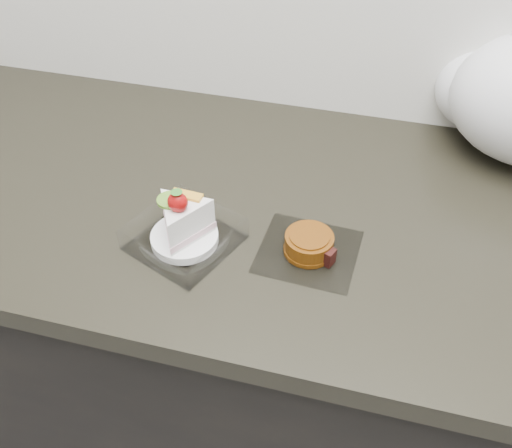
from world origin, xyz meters
TOP-DOWN VIEW (x-y plane):
  - counter at (0.00, 1.69)m, footprint 2.04×0.64m
  - cake_tray at (-0.25, 1.56)m, footprint 0.19×0.19m
  - mooncake_wrap at (-0.06, 1.59)m, footprint 0.16×0.15m

SIDE VIEW (x-z plane):
  - counter at x=0.00m, z-range 0.00..0.90m
  - mooncake_wrap at x=-0.06m, z-range 0.90..0.93m
  - cake_tray at x=-0.25m, z-range 0.87..0.99m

